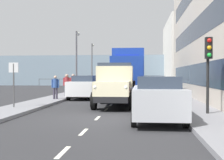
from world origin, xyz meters
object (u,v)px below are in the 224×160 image
pedestrian_couple_a (73,81)px  pedestrian_near_railing (67,82)px  lamp_post_far (92,61)px  truck_vintage_cream (115,86)px  car_white_oppositeside_0 (85,87)px  car_teal_kerbside_2 (149,86)px  pedestrian_strolling (55,85)px  car_black_oppositeside_2 (106,82)px  street_sign (14,77)px  car_maroon_kerbside_1 (152,90)px  car_silver_kerbside_near (157,98)px  car_red_oppositeside_1 (98,84)px  pedestrian_couple_b (67,83)px  lamp_post_promenade (77,55)px  pedestrian_with_bag (73,83)px  lorry_cargo_blue (129,71)px  traffic_light_near (208,58)px

pedestrian_couple_a → pedestrian_near_railing: bearing=81.8°
pedestrian_couple_a → lamp_post_far: 9.94m
truck_vintage_cream → car_white_oppositeside_0: size_ratio=1.30×
car_teal_kerbside_2 → pedestrian_strolling: (6.40, 4.45, 0.17)m
car_black_oppositeside_2 → street_sign: 20.53m
car_maroon_kerbside_1 → pedestrian_near_railing: pedestrian_near_railing is taller
car_silver_kerbside_near → lamp_post_far: (6.90, -25.88, 2.67)m
car_teal_kerbside_2 → pedestrian_near_railing: size_ratio=2.58×
car_red_oppositeside_1 → lamp_post_far: bearing=-77.2°
pedestrian_couple_b → street_sign: street_sign is taller
pedestrian_strolling → lamp_post_promenade: size_ratio=0.27×
pedestrian_couple_a → pedestrian_couple_b: bearing=98.1°
lamp_post_far → pedestrian_with_bag: bearing=92.4°
car_red_oppositeside_1 → car_white_oppositeside_0: bearing=90.0°
pedestrian_couple_a → street_sign: (-0.04, 13.32, 0.52)m
car_teal_kerbside_2 → lamp_post_promenade: size_ratio=0.75×
pedestrian_couple_b → pedestrian_with_bag: pedestrian_couple_b is taller
pedestrian_near_railing → street_sign: 11.84m
car_maroon_kerbside_1 → pedestrian_strolling: pedestrian_strolling is taller
pedestrian_couple_a → car_teal_kerbside_2: bearing=151.9°
truck_vintage_cream → street_sign: truck_vintage_cream is taller
pedestrian_strolling → lamp_post_promenade: bearing=-87.6°
pedestrian_couple_b → lamp_post_far: bearing=-87.6°
car_silver_kerbside_near → pedestrian_near_railing: pedestrian_near_railing is taller
pedestrian_near_railing → pedestrian_with_bag: bearing=115.8°
lorry_cargo_blue → truck_vintage_cream: bearing=87.4°
truck_vintage_cream → pedestrian_couple_b: bearing=-53.8°
truck_vintage_cream → street_sign: size_ratio=2.51×
car_teal_kerbside_2 → pedestrian_with_bag: (6.35, -0.32, 0.21)m
car_silver_kerbside_near → lamp_post_far: 26.92m
car_silver_kerbside_near → street_sign: bearing=-22.5°
car_maroon_kerbside_1 → lorry_cargo_blue: bearing=-76.5°
pedestrian_near_railing → pedestrian_couple_a: 1.51m
pedestrian_strolling → pedestrian_with_bag: 4.77m
lorry_cargo_blue → traffic_light_near: bearing=107.6°
car_teal_kerbside_2 → car_red_oppositeside_1: bearing=-41.7°
car_teal_kerbside_2 → pedestrian_near_railing: bearing=-17.4°
car_teal_kerbside_2 → pedestrian_couple_a: 8.04m
car_white_oppositeside_0 → car_red_oppositeside_1: (-0.00, -6.59, -0.00)m
car_white_oppositeside_0 → street_sign: (2.23, 7.23, 0.79)m
car_teal_kerbside_2 → pedestrian_couple_b: (6.26, 2.01, 0.24)m
truck_vintage_cream → traffic_light_near: (-4.23, 3.44, 1.29)m
pedestrian_strolling → pedestrian_couple_a: bearing=-85.3°
car_white_oppositeside_0 → car_black_oppositeside_2: bearing=-90.0°
truck_vintage_cream → pedestrian_strolling: (4.34, -3.30, -0.11)m
pedestrian_near_railing → car_white_oppositeside_0: bearing=118.4°
traffic_light_near → pedestrian_with_bag: bearing=-53.5°
car_maroon_kerbside_1 → lamp_post_far: bearing=-70.5°
car_teal_kerbside_2 → street_sign: size_ratio=1.92×
car_silver_kerbside_near → pedestrian_couple_a: size_ratio=2.63×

